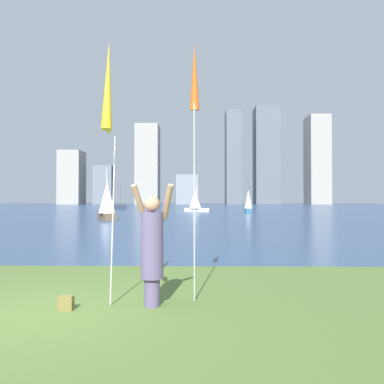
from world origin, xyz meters
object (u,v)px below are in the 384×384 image
object	(u,v)px
bag	(66,303)
person	(152,246)
kite_flag_right	(195,84)
sailboat_4	(120,207)
kite_flag_left	(108,91)
sailboat_0	(195,201)
sailboat_3	(107,201)
sailboat_2	(248,202)

from	to	relation	value
bag	person	bearing A→B (deg)	10.42
kite_flag_right	sailboat_4	distance (m)	53.04
kite_flag_left	sailboat_0	world-z (taller)	kite_flag_left
kite_flag_left	sailboat_3	distance (m)	24.30
bag	kite_flag_right	bearing A→B (deg)	19.83
bag	sailboat_2	bearing A→B (deg)	78.73
sailboat_2	sailboat_4	distance (m)	22.78
sailboat_3	sailboat_4	bearing A→B (deg)	99.81
sailboat_0	sailboat_3	size ratio (longest dim) A/B	0.86
sailboat_2	sailboat_3	distance (m)	19.16
sailboat_0	kite_flag_right	bearing A→B (deg)	-89.40
sailboat_3	kite_flag_left	bearing A→B (deg)	-76.23
person	sailboat_2	xyz separation A→B (m)	(6.30, 37.67, 0.34)
sailboat_0	sailboat_2	distance (m)	7.41
person	bag	xyz separation A→B (m)	(-1.25, -0.23, -0.82)
kite_flag_left	sailboat_3	xyz separation A→B (m)	(-5.77, 23.54, -1.82)
sailboat_2	sailboat_3	bearing A→B (deg)	-131.60
sailboat_0	sailboat_3	world-z (taller)	sailboat_3
kite_flag_left	bag	size ratio (longest dim) A/B	19.03
person	kite_flag_left	xyz separation A→B (m)	(-0.65, -0.19, 2.34)
person	kite_flag_right	bearing A→B (deg)	33.23
kite_flag_right	person	bearing A→B (deg)	-144.92
sailboat_2	sailboat_3	world-z (taller)	sailboat_2
kite_flag_left	sailboat_2	xyz separation A→B (m)	(6.95, 37.86, -2.00)
kite_flag_left	bag	world-z (taller)	kite_flag_left
sailboat_3	person	bearing A→B (deg)	-74.64
kite_flag_right	sailboat_3	world-z (taller)	kite_flag_right
sailboat_0	sailboat_2	size ratio (longest dim) A/B	0.86
person	bag	bearing A→B (deg)	-171.43
sailboat_0	sailboat_3	distance (m)	19.70
kite_flag_left	sailboat_4	bearing A→B (deg)	101.61
kite_flag_left	bag	distance (m)	3.21
bag	sailboat_3	size ratio (longest dim) A/B	0.05
kite_flag_right	sailboat_2	bearing A→B (deg)	81.36
bag	kite_flag_left	bearing A→B (deg)	3.60
bag	sailboat_3	xyz separation A→B (m)	(-5.17, 23.58, 1.34)
sailboat_3	kite_flag_right	bearing A→B (deg)	-72.86
sailboat_4	kite_flag_right	bearing A→B (deg)	-76.88
kite_flag_left	sailboat_4	distance (m)	53.38
sailboat_3	sailboat_2	bearing A→B (deg)	48.40
sailboat_3	sailboat_4	xyz separation A→B (m)	(-4.96, 28.67, -1.11)
kite_flag_left	kite_flag_right	size ratio (longest dim) A/B	0.95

